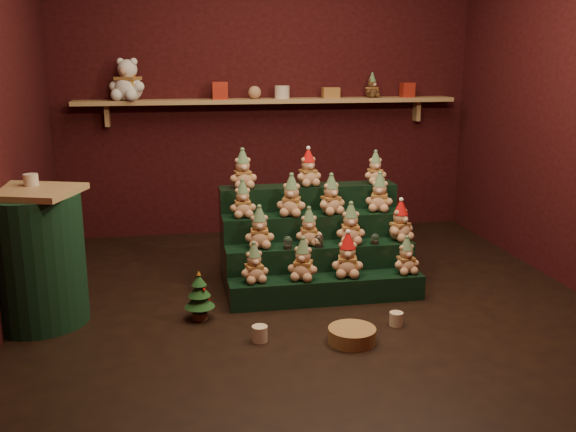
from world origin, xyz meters
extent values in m
plane|color=black|center=(0.00, 0.00, 0.00)|extent=(4.00, 4.00, 0.00)
cube|color=black|center=(0.00, 2.05, 1.40)|extent=(4.00, 0.10, 2.80)
cube|color=black|center=(0.00, -2.05, 1.40)|extent=(4.00, 0.10, 2.80)
cube|color=tan|center=(0.00, 1.87, 1.30)|extent=(3.60, 0.26, 0.04)
cube|color=tan|center=(-1.50, 1.94, 1.18)|extent=(0.04, 0.12, 0.20)
cube|color=tan|center=(1.50, 1.94, 1.18)|extent=(0.04, 0.12, 0.20)
cube|color=black|center=(0.12, -0.01, 0.09)|extent=(1.40, 0.22, 0.18)
cube|color=black|center=(0.12, 0.21, 0.18)|extent=(1.40, 0.22, 0.36)
cube|color=black|center=(0.12, 0.43, 0.27)|extent=(1.40, 0.22, 0.54)
cube|color=black|center=(0.12, 0.65, 0.36)|extent=(1.40, 0.22, 0.72)
cylinder|color=black|center=(-0.13, 0.15, 0.37)|extent=(0.06, 0.06, 0.03)
sphere|color=white|center=(-0.13, 0.15, 0.42)|extent=(0.07, 0.07, 0.07)
cylinder|color=black|center=(0.10, 0.15, 0.37)|extent=(0.07, 0.07, 0.03)
sphere|color=white|center=(0.10, 0.15, 0.42)|extent=(0.07, 0.07, 0.07)
cylinder|color=black|center=(0.52, 0.15, 0.37)|extent=(0.06, 0.06, 0.02)
sphere|color=white|center=(0.52, 0.15, 0.41)|extent=(0.06, 0.06, 0.06)
cube|color=tan|center=(-1.83, -0.02, 0.88)|extent=(0.71, 0.65, 0.04)
cylinder|color=black|center=(-1.83, -0.02, 0.43)|extent=(0.63, 0.63, 0.86)
cylinder|color=beige|center=(-1.83, 0.08, 0.94)|extent=(0.09, 0.09, 0.07)
cylinder|color=#4C2D1B|center=(-0.79, -0.17, 0.03)|extent=(0.10, 0.10, 0.05)
cone|color=#163D17|center=(-0.79, -0.17, 0.14)|extent=(0.20, 0.20, 0.10)
cone|color=#163D17|center=(-0.79, -0.17, 0.21)|extent=(0.15, 0.15, 0.09)
cone|color=#163D17|center=(-0.79, -0.17, 0.28)|extent=(0.10, 0.10, 0.07)
cone|color=orange|center=(-0.79, -0.17, 0.33)|extent=(0.03, 0.03, 0.03)
cylinder|color=beige|center=(-0.44, -0.58, 0.05)|extent=(0.10, 0.10, 0.10)
cylinder|color=beige|center=(0.47, -0.50, 0.04)|extent=(0.09, 0.09, 0.09)
cylinder|color=olive|center=(0.11, -0.70, 0.05)|extent=(0.31, 0.31, 0.09)
cube|color=#AE291A|center=(-0.47, 1.85, 1.40)|extent=(0.14, 0.14, 0.16)
cylinder|color=beige|center=(0.12, 1.85, 1.38)|extent=(0.14, 0.14, 0.12)
cube|color=#AE291A|center=(1.36, 1.85, 1.39)|extent=(0.12, 0.12, 0.14)
sphere|color=tan|center=(-0.14, 1.85, 1.38)|extent=(0.12, 0.12, 0.12)
cube|color=#D04F1D|center=(0.59, 1.85, 1.37)|extent=(0.16, 0.10, 0.10)
camera|label=1|loc=(-0.92, -4.20, 1.70)|focal=40.00mm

